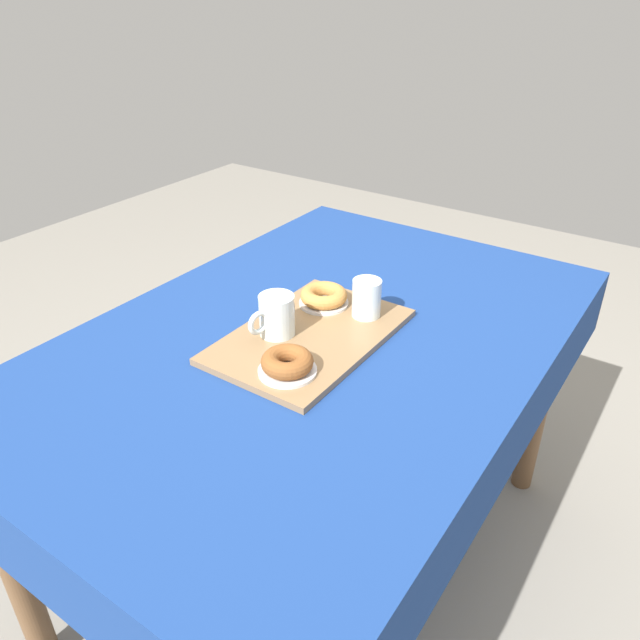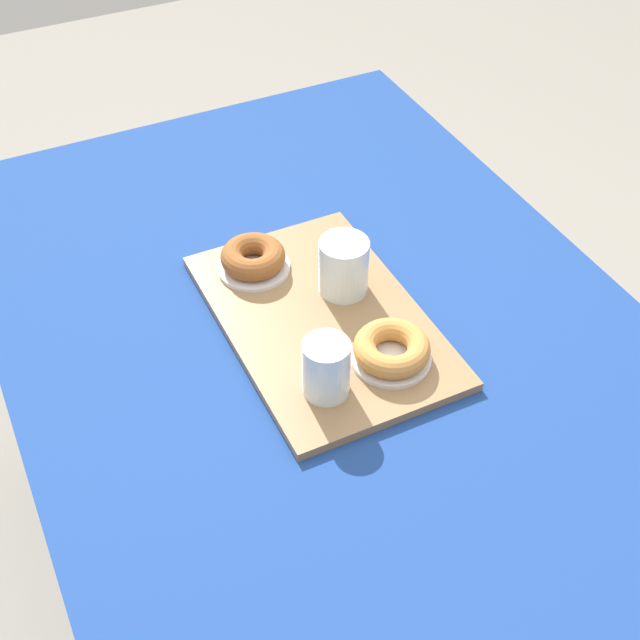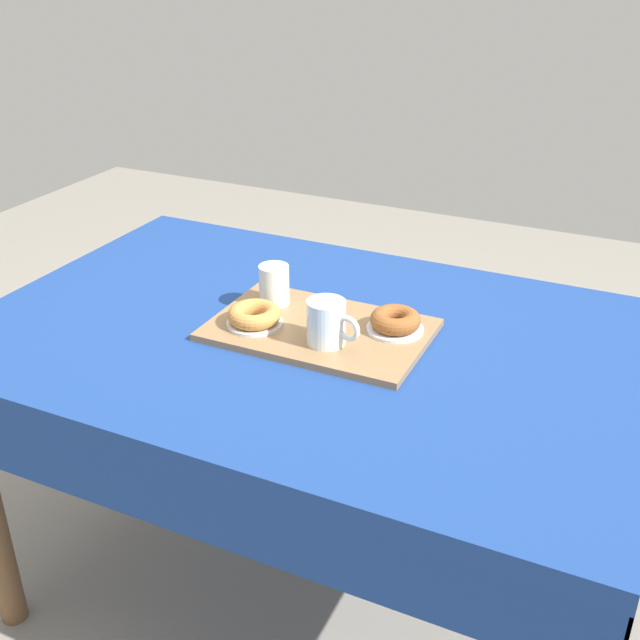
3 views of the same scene
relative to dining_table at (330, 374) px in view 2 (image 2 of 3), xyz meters
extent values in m
plane|color=gray|center=(0.00, 0.00, -0.68)|extent=(6.00, 6.00, 0.00)
cube|color=navy|center=(0.00, 0.00, 0.07)|extent=(1.44, 0.97, 0.04)
cube|color=navy|center=(0.00, -0.48, -0.02)|extent=(1.44, 0.01, 0.14)
cube|color=navy|center=(0.00, 0.48, -0.02)|extent=(1.44, 0.01, 0.14)
cube|color=navy|center=(-0.72, 0.00, -0.02)|extent=(0.01, 0.97, 0.14)
cylinder|color=brown|center=(-0.63, -0.39, -0.32)|extent=(0.06, 0.06, 0.73)
cylinder|color=brown|center=(-0.63, 0.39, -0.32)|extent=(0.06, 0.06, 0.73)
cube|color=olive|center=(-0.03, 0.00, 0.10)|extent=(0.46, 0.30, 0.02)
cylinder|color=silver|center=(-0.07, 0.06, 0.15)|extent=(0.08, 0.08, 0.09)
cylinder|color=#84380F|center=(-0.07, 0.06, 0.14)|extent=(0.07, 0.07, 0.07)
torus|color=silver|center=(-0.13, 0.07, 0.15)|extent=(0.06, 0.02, 0.06)
cylinder|color=silver|center=(0.11, -0.06, 0.15)|extent=(0.07, 0.07, 0.09)
cylinder|color=silver|center=(0.11, -0.06, 0.13)|extent=(0.06, 0.06, 0.05)
cylinder|color=silver|center=(-0.18, -0.05, 0.11)|extent=(0.12, 0.12, 0.01)
torus|color=brown|center=(-0.18, -0.05, 0.13)|extent=(0.11, 0.11, 0.04)
cylinder|color=silver|center=(0.10, 0.05, 0.11)|extent=(0.12, 0.12, 0.01)
torus|color=#BC7F3D|center=(0.10, 0.05, 0.13)|extent=(0.11, 0.11, 0.03)
camera|label=1|loc=(-0.99, -0.69, 0.82)|focal=34.28mm
camera|label=2|loc=(0.86, -0.43, 1.04)|focal=48.86mm
camera|label=3|loc=(-0.66, 1.33, 0.87)|focal=43.48mm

